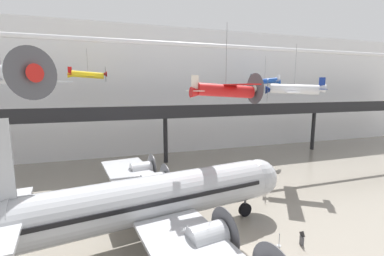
{
  "coord_description": "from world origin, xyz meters",
  "views": [
    {
      "loc": [
        -8.59,
        -15.79,
        12.35
      ],
      "look_at": [
        -1.34,
        6.73,
        8.65
      ],
      "focal_mm": 24.0,
      "sensor_mm": 36.0,
      "label": 1
    }
  ],
  "objects": [
    {
      "name": "suspended_plane_red_highwing",
      "position": [
        1.14,
        4.79,
        12.17
      ],
      "size": [
        6.44,
        7.89,
        6.9
      ],
      "rotation": [
        0.0,
        0.0,
        0.02
      ],
      "color": "red"
    },
    {
      "name": "suspended_plane_silver_racer",
      "position": [
        -14.98,
        3.56,
        13.16
      ],
      "size": [
        7.36,
        7.36,
        6.14
      ],
      "rotation": [
        0.0,
        0.0,
        5.5
      ],
      "color": "silver"
    },
    {
      "name": "suspended_plane_yellow_lowwing",
      "position": [
        -11.22,
        23.53,
        14.15
      ],
      "size": [
        5.17,
        6.34,
        4.58
      ],
      "rotation": [
        0.0,
        0.0,
        0.03
      ],
      "color": "yellow"
    },
    {
      "name": "ground_plane",
      "position": [
        0.0,
        0.0,
        0.0
      ],
      "size": [
        260.0,
        260.0,
        0.0
      ],
      "primitive_type": "plane",
      "color": "gray"
    },
    {
      "name": "suspended_plane_white_twin",
      "position": [
        14.13,
        11.87,
        12.17
      ],
      "size": [
        7.47,
        8.14,
        7.27
      ],
      "rotation": [
        0.0,
        0.0,
        2.55
      ],
      "color": "silver"
    },
    {
      "name": "stanchion_barrier",
      "position": [
        3.66,
        -0.22,
        0.33
      ],
      "size": [
        0.36,
        0.36,
        1.08
      ],
      "color": "#B2B5BA",
      "rests_on": "ground"
    },
    {
      "name": "mezzanine_walkway",
      "position": [
        0.0,
        24.2,
        8.04
      ],
      "size": [
        110.0,
        3.2,
        9.69
      ],
      "color": "black",
      "rests_on": "ground"
    },
    {
      "name": "info_sign_pedestal",
      "position": [
        5.48,
        -0.62,
        0.46
      ],
      "size": [
        0.23,
        0.77,
        1.24
      ],
      "rotation": [
        0.0,
        0.0,
        -0.18
      ],
      "color": "#4C4C51",
      "rests_on": "ground"
    },
    {
      "name": "hangar_back_wall",
      "position": [
        0.0,
        32.8,
        11.66
      ],
      "size": [
        140.0,
        3.0,
        23.31
      ],
      "color": "white",
      "rests_on": "ground"
    },
    {
      "name": "airliner_silver_main",
      "position": [
        -6.13,
        3.4,
        3.63
      ],
      "size": [
        26.47,
        30.41,
        10.57
      ],
      "rotation": [
        0.0,
        0.0,
        0.15
      ],
      "color": "#B7BABF",
      "rests_on": "ground"
    },
    {
      "name": "ceiling_truss_beam",
      "position": [
        0.0,
        18.21,
        18.09
      ],
      "size": [
        120.0,
        0.6,
        0.6
      ],
      "color": "silver"
    },
    {
      "name": "suspended_plane_blue_trainer",
      "position": [
        17.49,
        23.69,
        13.49
      ],
      "size": [
        5.54,
        5.52,
        5.23
      ],
      "rotation": [
        0.0,
        0.0,
        2.34
      ],
      "color": "#1E4CAD"
    }
  ]
}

